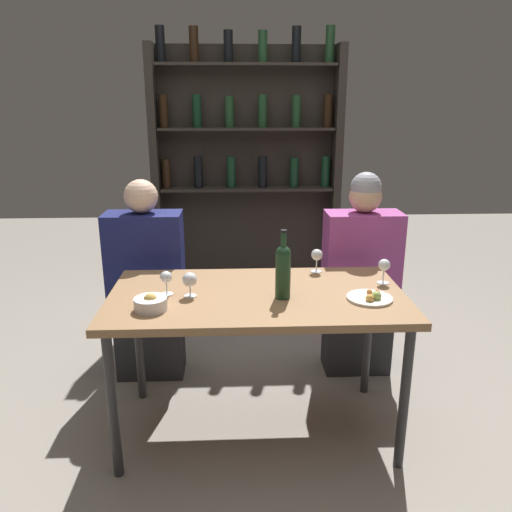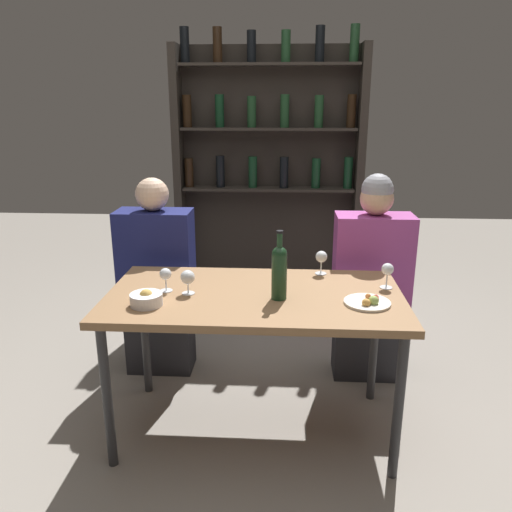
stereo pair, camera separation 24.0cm
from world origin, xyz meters
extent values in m
plane|color=gray|center=(0.00, 0.00, 0.00)|extent=(10.00, 10.00, 0.00)
cube|color=olive|center=(0.00, 0.00, 0.72)|extent=(1.39, 0.74, 0.04)
cylinder|color=#2D2D30|center=(-0.63, -0.31, 0.35)|extent=(0.04, 0.04, 0.70)
cylinder|color=#2D2D30|center=(0.63, -0.31, 0.35)|extent=(0.04, 0.04, 0.70)
cylinder|color=#2D2D30|center=(-0.63, 0.31, 0.35)|extent=(0.04, 0.04, 0.70)
cylinder|color=#2D2D30|center=(0.63, 0.31, 0.35)|extent=(0.04, 0.04, 0.70)
cube|color=#28231E|center=(0.00, 1.81, 1.01)|extent=(1.40, 0.02, 2.01)
cube|color=#28231E|center=(-0.70, 1.71, 1.01)|extent=(0.06, 0.18, 2.01)
cube|color=#28231E|center=(0.70, 1.71, 1.01)|extent=(0.06, 0.18, 2.01)
cube|color=#28231E|center=(0.00, 1.71, 0.95)|extent=(1.32, 0.18, 0.02)
cylinder|color=black|center=(-0.62, 1.71, 1.07)|extent=(0.07, 0.07, 0.22)
cylinder|color=black|center=(-0.37, 1.71, 1.08)|extent=(0.07, 0.07, 0.24)
cylinder|color=black|center=(-0.12, 1.71, 1.08)|extent=(0.07, 0.07, 0.24)
cylinder|color=black|center=(0.12, 1.70, 1.08)|extent=(0.07, 0.07, 0.24)
cylinder|color=black|center=(0.37, 1.71, 1.07)|extent=(0.07, 0.07, 0.23)
cylinder|color=black|center=(0.62, 1.71, 1.08)|extent=(0.07, 0.07, 0.24)
cube|color=#28231E|center=(0.00, 1.71, 1.41)|extent=(1.32, 0.18, 0.02)
cylinder|color=black|center=(-0.62, 1.70, 1.53)|extent=(0.07, 0.07, 0.24)
cylinder|color=black|center=(-0.37, 1.71, 1.54)|extent=(0.07, 0.07, 0.24)
cylinder|color=#19381E|center=(-0.13, 1.71, 1.53)|extent=(0.07, 0.07, 0.23)
cylinder|color=#19381E|center=(0.12, 1.71, 1.54)|extent=(0.07, 0.07, 0.24)
cylinder|color=#19381E|center=(0.37, 1.70, 1.53)|extent=(0.07, 0.07, 0.23)
cylinder|color=black|center=(0.62, 1.70, 1.54)|extent=(0.07, 0.07, 0.24)
cube|color=#28231E|center=(0.00, 1.71, 1.86)|extent=(1.32, 0.18, 0.02)
cylinder|color=black|center=(-0.62, 1.70, 2.00)|extent=(0.07, 0.07, 0.25)
cylinder|color=black|center=(-0.38, 1.71, 2.00)|extent=(0.07, 0.07, 0.25)
cylinder|color=black|center=(-0.13, 1.71, 1.98)|extent=(0.07, 0.07, 0.22)
cylinder|color=#19381E|center=(0.12, 1.71, 1.98)|extent=(0.07, 0.07, 0.22)
cylinder|color=black|center=(0.37, 1.70, 2.00)|extent=(0.07, 0.07, 0.25)
cylinder|color=#19381E|center=(0.61, 1.71, 2.00)|extent=(0.07, 0.07, 0.26)
cylinder|color=#19381E|center=(0.11, -0.06, 0.84)|extent=(0.07, 0.07, 0.21)
sphere|color=#19381E|center=(0.11, -0.06, 0.95)|extent=(0.07, 0.07, 0.07)
cylinder|color=#19381E|center=(0.11, -0.06, 1.00)|extent=(0.03, 0.03, 0.10)
cylinder|color=black|center=(0.11, -0.06, 1.05)|extent=(0.03, 0.03, 0.01)
cylinder|color=silver|center=(-0.31, -0.02, 0.74)|extent=(0.06, 0.06, 0.00)
cylinder|color=silver|center=(-0.31, -0.02, 0.77)|extent=(0.01, 0.01, 0.06)
sphere|color=silver|center=(-0.31, -0.02, 0.82)|extent=(0.07, 0.07, 0.07)
cylinder|color=silver|center=(0.63, 0.11, 0.74)|extent=(0.06, 0.06, 0.00)
cylinder|color=silver|center=(0.63, 0.11, 0.78)|extent=(0.01, 0.01, 0.08)
sphere|color=silver|center=(0.63, 0.11, 0.83)|extent=(0.06, 0.06, 0.06)
cylinder|color=silver|center=(0.33, 0.30, 0.74)|extent=(0.06, 0.06, 0.00)
cylinder|color=silver|center=(0.33, 0.30, 0.78)|extent=(0.01, 0.01, 0.07)
sphere|color=silver|center=(0.33, 0.30, 0.83)|extent=(0.06, 0.06, 0.06)
cylinder|color=silver|center=(-0.42, 0.01, 0.74)|extent=(0.06, 0.06, 0.00)
cylinder|color=silver|center=(-0.42, 0.01, 0.77)|extent=(0.01, 0.01, 0.07)
sphere|color=silver|center=(-0.42, 0.01, 0.82)|extent=(0.06, 0.06, 0.06)
cylinder|color=silver|center=(0.51, -0.10, 0.74)|extent=(0.21, 0.21, 0.01)
sphere|color=#B74C3D|center=(0.55, -0.07, 0.76)|extent=(0.03, 0.03, 0.03)
sphere|color=#C67038|center=(0.52, -0.06, 0.76)|extent=(0.03, 0.03, 0.03)
sphere|color=#99B256|center=(0.53, -0.12, 0.76)|extent=(0.05, 0.05, 0.05)
sphere|color=gold|center=(0.50, -0.14, 0.76)|extent=(0.04, 0.04, 0.04)
sphere|color=#B74C3D|center=(0.55, -0.09, 0.76)|extent=(0.03, 0.03, 0.03)
cylinder|color=white|center=(-0.47, -0.17, 0.76)|extent=(0.14, 0.14, 0.05)
sphere|color=gold|center=(-0.47, -0.17, 0.78)|extent=(0.06, 0.06, 0.06)
cube|color=#26262B|center=(-0.62, 0.58, 0.23)|extent=(0.39, 0.22, 0.45)
cube|color=navy|center=(-0.62, 0.58, 0.73)|extent=(0.43, 0.22, 0.55)
sphere|color=beige|center=(-0.62, 0.58, 1.10)|extent=(0.19, 0.19, 0.19)
cube|color=#26262B|center=(0.64, 0.58, 0.23)|extent=(0.39, 0.22, 0.45)
cube|color=#9E3F8C|center=(0.64, 0.58, 0.72)|extent=(0.44, 0.22, 0.55)
sphere|color=tan|center=(0.64, 0.58, 1.09)|extent=(0.18, 0.18, 0.18)
sphere|color=gray|center=(0.64, 0.58, 1.14)|extent=(0.18, 0.18, 0.18)
camera|label=1|loc=(-0.10, -2.19, 1.59)|focal=35.00mm
camera|label=2|loc=(0.14, -2.18, 1.59)|focal=35.00mm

